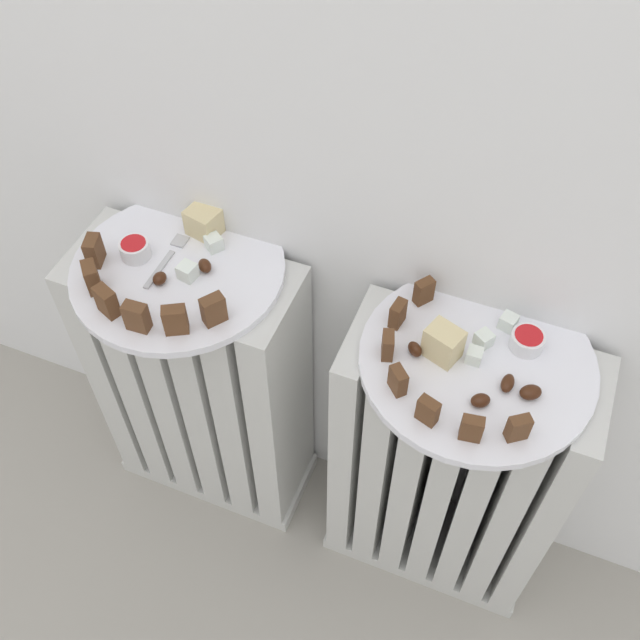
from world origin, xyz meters
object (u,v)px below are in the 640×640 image
Objects in this scene: radiator_right at (446,472)px; plate_left at (178,270)px; plate_right at (477,362)px; jam_bowl_right at (527,340)px; fork at (168,257)px; jam_bowl_left at (135,249)px; radiator_left at (204,388)px.

plate_left is at bearing 180.00° from radiator_right.
plate_right is 0.07m from jam_bowl_right.
plate_left is at bearing -174.99° from jam_bowl_right.
plate_left is 0.42m from plate_right.
fork is (-0.02, 0.01, 0.01)m from plate_left.
fork is (-0.50, -0.03, -0.01)m from jam_bowl_right.
jam_bowl_left is at bearing -179.70° from radiator_right.
radiator_right is 0.29m from plate_right.
radiator_left is 5.27× the size of fork.
plate_left is 7.10× the size of jam_bowl_left.
radiator_right is 1.90× the size of plate_left.
jam_bowl_right is at bearing 39.45° from plate_right.
plate_right reaches higher than radiator_right.
jam_bowl_left is at bearing -175.30° from jam_bowl_right.
fork is at bearing -176.37° from jam_bowl_right.
radiator_left is 13.21× the size of jam_bowl_right.
plate_right is 2.77× the size of fork.
radiator_right is 0.52m from plate_left.
radiator_left is 0.52m from plate_right.
fork is (-0.02, 0.01, 0.30)m from radiator_left.
jam_bowl_right is (0.48, 0.04, 0.02)m from plate_left.
fork is (0.04, 0.01, -0.01)m from jam_bowl_left.
jam_bowl_left is at bearing -177.67° from radiator_left.
radiator_right is at bearing -1.32° from fork.
plate_right is 7.10× the size of jam_bowl_left.
radiator_left is 0.29m from plate_left.
plate_left is 6.94× the size of jam_bowl_right.
plate_right is at bearing 0.30° from jam_bowl_left.
radiator_left is 0.30m from fork.
jam_bowl_right is 0.50m from fork.
plate_left is (-0.42, 0.00, 0.29)m from radiator_right.
plate_right is at bearing 0.00° from radiator_right.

